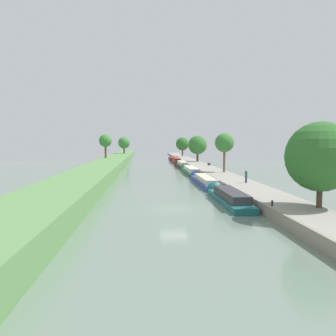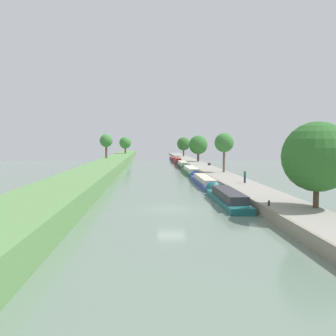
{
  "view_description": "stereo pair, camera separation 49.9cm",
  "coord_description": "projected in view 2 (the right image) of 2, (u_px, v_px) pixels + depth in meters",
  "views": [
    {
      "loc": [
        -2.55,
        -32.51,
        6.24
      ],
      "look_at": [
        1.76,
        37.17,
        1.0
      ],
      "focal_mm": 38.28,
      "sensor_mm": 36.0,
      "label": 1
    },
    {
      "loc": [
        -2.05,
        -32.54,
        6.24
      ],
      "look_at": [
        1.76,
        37.17,
        1.0
      ],
      "focal_mm": 38.28,
      "sensor_mm": 36.0,
      "label": 2
    }
  ],
  "objects": [
    {
      "name": "person_walking",
      "position": [
        245.0,
        176.0,
        45.56
      ],
      "size": [
        0.34,
        0.34,
        1.66
      ],
      "color": "#282D42",
      "rests_on": "right_towpath"
    },
    {
      "name": "mooring_bollard_far",
      "position": [
        178.0,
        156.0,
        121.09
      ],
      "size": [
        0.16,
        0.16,
        0.45
      ],
      "color": "black",
      "rests_on": "right_towpath"
    },
    {
      "name": "narrowboat_teal",
      "position": [
        225.0,
        196.0,
        36.91
      ],
      "size": [
        2.14,
        13.85,
        2.11
      ],
      "color": "#195B60",
      "rests_on": "ground_plane"
    },
    {
      "name": "left_grassy_bank",
      "position": [
        53.0,
        199.0,
        32.32
      ],
      "size": [
        6.36,
        260.0,
        1.98
      ],
      "color": "#5B894C",
      "rests_on": "ground_plane"
    },
    {
      "name": "park_bench",
      "position": [
        209.0,
        164.0,
        79.42
      ],
      "size": [
        0.44,
        1.5,
        0.47
      ],
      "color": "#333338",
      "rests_on": "right_towpath"
    },
    {
      "name": "tree_rightbank_midfar",
      "position": [
        198.0,
        145.0,
        93.22
      ],
      "size": [
        4.88,
        4.88,
        6.77
      ],
      "color": "#4C3828",
      "rests_on": "right_towpath"
    },
    {
      "name": "narrowboat_green",
      "position": [
        190.0,
        171.0,
        69.39
      ],
      "size": [
        2.12,
        16.26,
        2.03
      ],
      "color": "#1E6033",
      "rests_on": "ground_plane"
    },
    {
      "name": "narrowboat_blue",
      "position": [
        203.0,
        181.0,
        52.11
      ],
      "size": [
        1.99,
        16.87,
        1.9
      ],
      "color": "#283D93",
      "rests_on": "ground_plane"
    },
    {
      "name": "tree_rightbank_near",
      "position": [
        317.0,
        157.0,
        28.2
      ],
      "size": [
        5.56,
        5.56,
        6.86
      ],
      "color": "#4C3828",
      "rests_on": "right_towpath"
    },
    {
      "name": "stone_quay",
      "position": [
        250.0,
        203.0,
        33.34
      ],
      "size": [
        0.25,
        260.0,
        0.99
      ],
      "color": "gray",
      "rests_on": "ground_plane"
    },
    {
      "name": "tree_leftbank_upstream",
      "position": [
        125.0,
        143.0,
        123.82
      ],
      "size": [
        4.07,
        4.07,
        5.76
      ],
      "color": "brown",
      "rests_on": "left_grassy_bank"
    },
    {
      "name": "narrowboat_navy",
      "position": [
        173.0,
        159.0,
        115.68
      ],
      "size": [
        1.94,
        11.8,
        1.85
      ],
      "color": "#141E42",
      "rests_on": "ground_plane"
    },
    {
      "name": "tree_rightbank_midnear",
      "position": [
        224.0,
        143.0,
        60.89
      ],
      "size": [
        3.26,
        3.26,
        6.68
      ],
      "color": "brown",
      "rests_on": "right_towpath"
    },
    {
      "name": "narrowboat_maroon",
      "position": [
        177.0,
        161.0,
        101.55
      ],
      "size": [
        1.8,
        13.17,
        2.08
      ],
      "color": "maroon",
      "rests_on": "ground_plane"
    },
    {
      "name": "mooring_bollard_near",
      "position": [
        269.0,
        203.0,
        29.34
      ],
      "size": [
        0.16,
        0.16,
        0.45
      ],
      "color": "black",
      "rests_on": "right_towpath"
    },
    {
      "name": "right_towpath",
      "position": [
        274.0,
        203.0,
        33.47
      ],
      "size": [
        4.39,
        260.0,
        0.94
      ],
      "color": "gray",
      "rests_on": "ground_plane"
    },
    {
      "name": "narrowboat_black",
      "position": [
        182.0,
        165.0,
        85.33
      ],
      "size": [
        1.9,
        15.88,
        2.06
      ],
      "color": "black",
      "rests_on": "ground_plane"
    },
    {
      "name": "ground_plane",
      "position": [
        171.0,
        209.0,
        32.98
      ],
      "size": [
        160.0,
        160.0,
        0.0
      ],
      "primitive_type": "plane",
      "color": "slate"
    },
    {
      "name": "tree_leftbank_downstream",
      "position": [
        106.0,
        141.0,
        90.16
      ],
      "size": [
        3.25,
        3.25,
        6.03
      ],
      "color": "brown",
      "rests_on": "left_grassy_bank"
    },
    {
      "name": "tree_rightbank_far",
      "position": [
        184.0,
        144.0,
        126.38
      ],
      "size": [
        4.67,
        4.67,
        6.69
      ],
      "color": "#4C3828",
      "rests_on": "right_towpath"
    }
  ]
}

